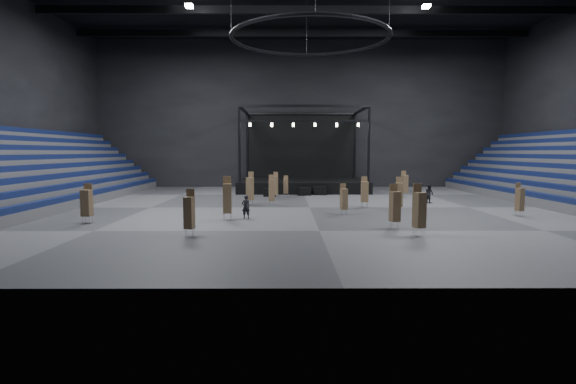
{
  "coord_description": "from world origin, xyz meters",
  "views": [
    {
      "loc": [
        -1.84,
        -35.03,
        4.36
      ],
      "look_at": [
        -1.7,
        -2.0,
        1.4
      ],
      "focal_mm": 28.0,
      "sensor_mm": 36.0,
      "label": 1
    }
  ],
  "objects_px": {
    "stage": "(302,177)",
    "chair_stack_11": "(419,209)",
    "chair_stack_7": "(344,199)",
    "chair_stack_9": "(250,188)",
    "man_center": "(246,207)",
    "chair_stack_1": "(286,186)",
    "chair_stack_3": "(272,190)",
    "chair_stack_10": "(275,185)",
    "crew_member": "(429,193)",
    "chair_stack_12": "(227,198)",
    "chair_stack_6": "(405,183)",
    "flight_case_left": "(269,192)",
    "chair_stack_0": "(87,202)",
    "flight_case_mid": "(304,191)",
    "flight_case_right": "(320,191)",
    "chair_stack_4": "(399,194)",
    "chair_stack_13": "(189,212)",
    "chair_stack_8": "(520,199)",
    "chair_stack_2": "(395,206)",
    "chair_stack_5": "(365,191)"
  },
  "relations": [
    {
      "from": "chair_stack_3",
      "to": "flight_case_left",
      "type": "bearing_deg",
      "value": 85.29
    },
    {
      "from": "chair_stack_11",
      "to": "man_center",
      "type": "height_order",
      "value": "chair_stack_11"
    },
    {
      "from": "flight_case_left",
      "to": "chair_stack_13",
      "type": "bearing_deg",
      "value": -99.31
    },
    {
      "from": "flight_case_mid",
      "to": "chair_stack_2",
      "type": "distance_m",
      "value": 19.93
    },
    {
      "from": "stage",
      "to": "chair_stack_4",
      "type": "relative_size",
      "value": 5.49
    },
    {
      "from": "chair_stack_3",
      "to": "chair_stack_5",
      "type": "distance_m",
      "value": 7.5
    },
    {
      "from": "chair_stack_1",
      "to": "chair_stack_3",
      "type": "height_order",
      "value": "chair_stack_3"
    },
    {
      "from": "chair_stack_3",
      "to": "chair_stack_8",
      "type": "distance_m",
      "value": 18.18
    },
    {
      "from": "flight_case_mid",
      "to": "crew_member",
      "type": "bearing_deg",
      "value": -31.78
    },
    {
      "from": "stage",
      "to": "chair_stack_11",
      "type": "distance_m",
      "value": 28.67
    },
    {
      "from": "chair_stack_9",
      "to": "chair_stack_13",
      "type": "distance_m",
      "value": 13.67
    },
    {
      "from": "chair_stack_0",
      "to": "chair_stack_10",
      "type": "height_order",
      "value": "chair_stack_10"
    },
    {
      "from": "flight_case_mid",
      "to": "chair_stack_0",
      "type": "xyz_separation_m",
      "value": [
        -13.98,
        -17.48,
        0.89
      ]
    },
    {
      "from": "chair_stack_13",
      "to": "chair_stack_1",
      "type": "bearing_deg",
      "value": 89.1
    },
    {
      "from": "flight_case_mid",
      "to": "chair_stack_9",
      "type": "bearing_deg",
      "value": -120.42
    },
    {
      "from": "stage",
      "to": "chair_stack_0",
      "type": "distance_m",
      "value": 27.83
    },
    {
      "from": "chair_stack_2",
      "to": "chair_stack_8",
      "type": "relative_size",
      "value": 1.11
    },
    {
      "from": "stage",
      "to": "chair_stack_8",
      "type": "relative_size",
      "value": 6.13
    },
    {
      "from": "chair_stack_10",
      "to": "crew_member",
      "type": "distance_m",
      "value": 13.62
    },
    {
      "from": "crew_member",
      "to": "chair_stack_9",
      "type": "bearing_deg",
      "value": 74.8
    },
    {
      "from": "chair_stack_9",
      "to": "chair_stack_6",
      "type": "bearing_deg",
      "value": 48.36
    },
    {
      "from": "flight_case_right",
      "to": "chair_stack_4",
      "type": "relative_size",
      "value": 0.52
    },
    {
      "from": "chair_stack_11",
      "to": "man_center",
      "type": "bearing_deg",
      "value": 126.5
    },
    {
      "from": "chair_stack_2",
      "to": "chair_stack_4",
      "type": "height_order",
      "value": "chair_stack_4"
    },
    {
      "from": "chair_stack_7",
      "to": "chair_stack_9",
      "type": "xyz_separation_m",
      "value": [
        -6.97,
        5.55,
        0.27
      ]
    },
    {
      "from": "chair_stack_6",
      "to": "flight_case_left",
      "type": "bearing_deg",
      "value": 161.08
    },
    {
      "from": "chair_stack_1",
      "to": "chair_stack_9",
      "type": "relative_size",
      "value": 0.76
    },
    {
      "from": "stage",
      "to": "chair_stack_12",
      "type": "bearing_deg",
      "value": -103.85
    },
    {
      "from": "flight_case_right",
      "to": "chair_stack_2",
      "type": "xyz_separation_m",
      "value": [
        2.76,
        -19.97,
        0.87
      ]
    },
    {
      "from": "flight_case_left",
      "to": "chair_stack_2",
      "type": "relative_size",
      "value": 0.48
    },
    {
      "from": "chair_stack_0",
      "to": "chair_stack_11",
      "type": "bearing_deg",
      "value": -7.36
    },
    {
      "from": "chair_stack_2",
      "to": "flight_case_mid",
      "type": "bearing_deg",
      "value": 86.05
    },
    {
      "from": "flight_case_mid",
      "to": "chair_stack_10",
      "type": "relative_size",
      "value": 0.48
    },
    {
      "from": "stage",
      "to": "chair_stack_6",
      "type": "relative_size",
      "value": 5.49
    },
    {
      "from": "chair_stack_3",
      "to": "chair_stack_12",
      "type": "bearing_deg",
      "value": -116.05
    },
    {
      "from": "chair_stack_2",
      "to": "chair_stack_7",
      "type": "xyz_separation_m",
      "value": [
        -2.16,
        5.73,
        -0.19
      ]
    },
    {
      "from": "chair_stack_9",
      "to": "crew_member",
      "type": "bearing_deg",
      "value": 30.3
    },
    {
      "from": "chair_stack_5",
      "to": "man_center",
      "type": "height_order",
      "value": "chair_stack_5"
    },
    {
      "from": "chair_stack_2",
      "to": "crew_member",
      "type": "relative_size",
      "value": 1.58
    },
    {
      "from": "chair_stack_2",
      "to": "man_center",
      "type": "bearing_deg",
      "value": 139.49
    },
    {
      "from": "chair_stack_1",
      "to": "chair_stack_7",
      "type": "distance_m",
      "value": 12.68
    },
    {
      "from": "chair_stack_5",
      "to": "chair_stack_12",
      "type": "xyz_separation_m",
      "value": [
        -9.94,
        -6.57,
        0.17
      ]
    },
    {
      "from": "chair_stack_10",
      "to": "chair_stack_7",
      "type": "bearing_deg",
      "value": -38.56
    },
    {
      "from": "flight_case_right",
      "to": "chair_stack_0",
      "type": "height_order",
      "value": "chair_stack_0"
    },
    {
      "from": "chair_stack_6",
      "to": "chair_stack_12",
      "type": "bearing_deg",
      "value": -152.27
    },
    {
      "from": "flight_case_mid",
      "to": "chair_stack_4",
      "type": "height_order",
      "value": "chair_stack_4"
    },
    {
      "from": "chair_stack_2",
      "to": "chair_stack_13",
      "type": "distance_m",
      "value": 11.41
    },
    {
      "from": "chair_stack_0",
      "to": "chair_stack_6",
      "type": "relative_size",
      "value": 0.96
    },
    {
      "from": "flight_case_right",
      "to": "chair_stack_11",
      "type": "xyz_separation_m",
      "value": [
        3.48,
        -22.2,
        0.96
      ]
    },
    {
      "from": "chair_stack_4",
      "to": "chair_stack_12",
      "type": "bearing_deg",
      "value": -160.77
    }
  ]
}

